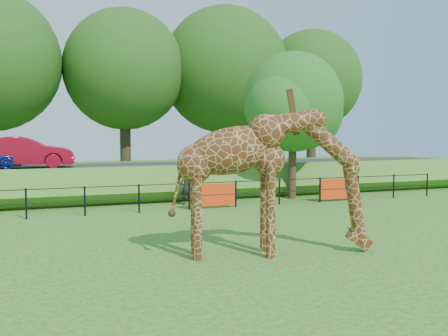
# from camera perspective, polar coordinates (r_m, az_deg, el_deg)

# --- Properties ---
(ground) EXTENTS (90.00, 90.00, 0.00)m
(ground) POSITION_cam_1_polar(r_m,az_deg,el_deg) (11.79, -1.68, -10.89)
(ground) COLOR #285D17
(ground) RESTS_ON ground
(giraffe) EXTENTS (5.19, 2.09, 3.65)m
(giraffe) POSITION_cam_1_polar(r_m,az_deg,el_deg) (12.40, 5.73, -1.58)
(giraffe) COLOR #542811
(giraffe) RESTS_ON ground
(perimeter_fence) EXTENTS (28.07, 0.10, 1.10)m
(perimeter_fence) POSITION_cam_1_polar(r_m,az_deg,el_deg) (19.28, -9.69, -3.44)
(perimeter_fence) COLOR black
(perimeter_fence) RESTS_ON ground
(embankment) EXTENTS (40.00, 9.00, 1.30)m
(embankment) POSITION_cam_1_polar(r_m,az_deg,el_deg) (26.62, -12.94, -1.23)
(embankment) COLOR #285D17
(embankment) RESTS_ON ground
(road) EXTENTS (40.00, 5.00, 0.12)m
(road) POSITION_cam_1_polar(r_m,az_deg,el_deg) (25.09, -12.47, 0.09)
(road) COLOR #2D2D2F
(road) RESTS_ON embankment
(car_red) EXTENTS (4.46, 1.69, 1.45)m
(car_red) POSITION_cam_1_polar(r_m,az_deg,el_deg) (24.63, -21.89, 1.66)
(car_red) COLOR #AD0C21
(car_red) RESTS_ON road
(visitor) EXTENTS (0.60, 0.46, 1.46)m
(visitor) POSITION_cam_1_polar(r_m,az_deg,el_deg) (21.18, -4.34, -2.24)
(visitor) COLOR black
(visitor) RESTS_ON ground
(tree_east) EXTENTS (5.40, 4.71, 6.76)m
(tree_east) POSITION_cam_1_polar(r_m,az_deg,el_deg) (23.38, 8.04, 7.03)
(tree_east) COLOR #2F2115
(tree_east) RESTS_ON ground
(bg_tree_line) EXTENTS (37.30, 8.80, 11.82)m
(bg_tree_line) POSITION_cam_1_polar(r_m,az_deg,el_deg) (33.49, -11.50, 11.06)
(bg_tree_line) COLOR #2F2115
(bg_tree_line) RESTS_ON ground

